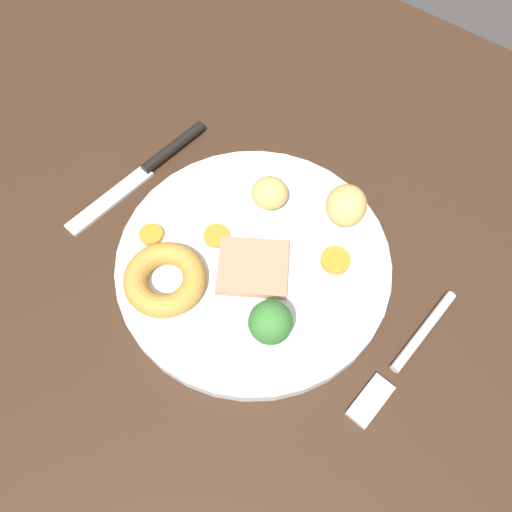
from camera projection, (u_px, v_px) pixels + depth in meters
The scene contains 12 objects.
dining_table at pixel (260, 266), 53.67cm from camera, with size 120.00×84.00×3.60cm, color #382316.
dinner_plate at pixel (256, 264), 50.94cm from camera, with size 26.12×26.12×1.40cm, color white.
meat_slice_main at pixel (253, 267), 49.57cm from camera, with size 6.50×5.84×0.80cm, color tan.
yorkshire_pudding at pixel (165, 279), 48.24cm from camera, with size 7.50×7.50×2.13cm, color #C68938.
roast_potato_left at pixel (270, 193), 51.99cm from camera, with size 3.61×3.27×3.37cm, color #D8B260.
roast_potato_right at pixel (346, 205), 51.03cm from camera, with size 4.23×3.95×3.83cm, color #D8B260.
carrot_coin_front at pixel (335, 260), 50.03cm from camera, with size 2.81×2.81×0.61cm, color orange.
carrot_coin_back at pixel (151, 235), 51.37cm from camera, with size 2.30×2.30×0.56cm, color orange.
carrot_coin_side at pixel (217, 236), 51.41cm from camera, with size 2.55×2.55×0.40cm, color orange.
broccoli_floret at pixel (270, 323), 44.19cm from camera, with size 3.77×3.77×4.99cm.
fork at pixel (403, 359), 46.85cm from camera, with size 2.47×15.31×0.90cm.
knife at pixel (151, 166), 56.86cm from camera, with size 3.30×18.55×1.20cm.
Camera 1 is at (-14.55, 19.88, 49.49)cm, focal length 37.47 mm.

